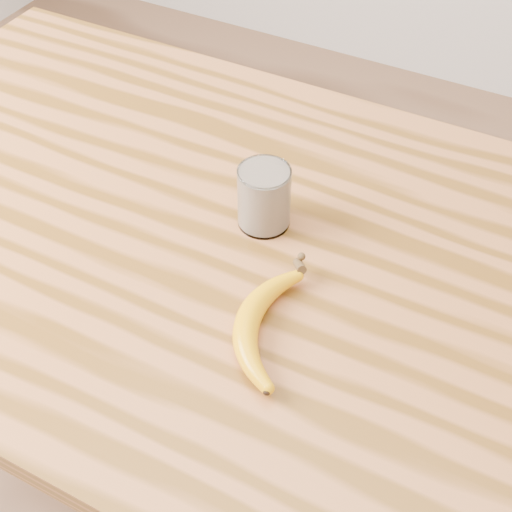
% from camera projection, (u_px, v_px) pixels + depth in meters
% --- Properties ---
extents(table, '(1.20, 0.80, 0.90)m').
position_uv_depth(table, '(187.00, 281.00, 1.10)').
color(table, '#A36231').
rests_on(table, ground).
extents(smoothie_glass, '(0.07, 0.07, 0.09)m').
position_uv_depth(smoothie_glass, '(264.00, 197.00, 0.97)').
color(smoothie_glass, white).
rests_on(smoothie_glass, table).
extents(banana, '(0.16, 0.27, 0.03)m').
position_uv_depth(banana, '(247.00, 321.00, 0.86)').
color(banana, '#E79E07').
rests_on(banana, table).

